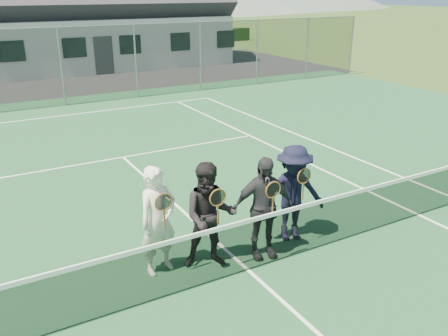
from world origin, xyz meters
The scene contains 10 objects.
ground centered at (0.00, 20.00, 0.00)m, with size 220.00×220.00×0.00m, color #2B4418.
court_surface centered at (0.00, 0.00, 0.01)m, with size 30.00×30.00×0.02m, color #1C4C2B.
hedge_row centered at (0.00, 32.00, 0.55)m, with size 40.00×1.20×1.10m, color black.
court_markings centered at (0.00, 0.00, 0.02)m, with size 11.03×23.83×0.01m.
tennis_net centered at (0.00, 0.00, 0.54)m, with size 11.68×0.08×1.10m.
perimeter_fence centered at (0.00, 13.50, 1.52)m, with size 30.07×0.07×3.02m.
player_a centered at (-1.24, 0.73, 0.92)m, with size 0.73×0.56×1.80m.
player_b centered at (-0.45, 0.47, 0.92)m, with size 1.08×0.98×1.80m.
player_c centered at (0.46, 0.30, 0.92)m, with size 1.13×0.68×1.80m.
player_d centered at (1.26, 0.53, 0.92)m, with size 1.30×0.96×1.80m.
Camera 1 is at (-3.63, -5.60, 4.34)m, focal length 38.00 mm.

